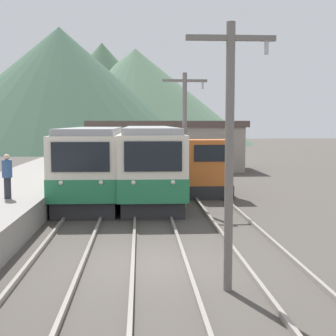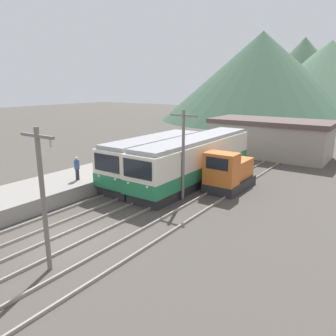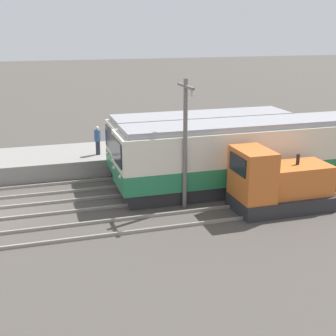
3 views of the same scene
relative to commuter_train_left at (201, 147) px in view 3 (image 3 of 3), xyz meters
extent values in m
plane|color=#47423D|center=(2.60, -10.79, -1.68)|extent=(200.00, 200.00, 0.00)
cube|color=gray|center=(-3.65, -10.79, -1.19)|extent=(4.50, 54.00, 0.98)
cube|color=gray|center=(-0.72, -10.79, -1.61)|extent=(0.10, 60.00, 0.14)
cube|color=gray|center=(0.72, -10.79, -1.61)|extent=(0.10, 60.00, 0.14)
cube|color=gray|center=(2.08, -10.79, -1.61)|extent=(0.10, 60.00, 0.14)
cube|color=gray|center=(3.52, -10.79, -1.61)|extent=(0.10, 60.00, 0.14)
cube|color=#28282B|center=(0.00, 0.01, -1.33)|extent=(2.58, 9.95, 0.70)
cube|color=silver|center=(0.00, 0.01, 0.34)|extent=(2.80, 10.37, 2.63)
cube|color=#267A4C|center=(0.00, 0.01, -0.51)|extent=(2.84, 10.41, 0.95)
cube|color=black|center=(0.00, -5.21, 0.86)|extent=(2.24, 0.06, 1.16)
sphere|color=silver|center=(-0.77, -5.22, -0.14)|extent=(0.18, 0.18, 0.18)
sphere|color=silver|center=(0.77, -5.22, -0.14)|extent=(0.18, 0.18, 0.18)
cube|color=#939399|center=(0.00, 0.01, 1.79)|extent=(2.46, 9.95, 0.28)
cube|color=#28282B|center=(2.80, 1.83, -1.33)|extent=(2.58, 13.75, 0.70)
cube|color=silver|center=(2.80, 1.83, 0.35)|extent=(2.80, 14.32, 2.66)
cube|color=#267A4C|center=(2.80, 1.83, -0.50)|extent=(2.84, 14.36, 0.96)
cube|color=black|center=(2.80, -5.36, 0.88)|extent=(2.24, 0.06, 1.17)
sphere|color=silver|center=(2.03, -5.37, -0.13)|extent=(0.18, 0.18, 0.18)
sphere|color=silver|center=(3.57, -5.37, -0.13)|extent=(0.18, 0.18, 0.18)
cube|color=#939399|center=(2.80, 1.83, 1.82)|extent=(2.46, 13.75, 0.28)
cube|color=#28282B|center=(5.80, 1.85, -1.33)|extent=(2.40, 4.61, 0.70)
cube|color=#D16628|center=(5.80, 0.29, 0.17)|extent=(2.28, 1.47, 2.30)
cube|color=black|center=(5.80, -0.47, 0.68)|extent=(1.68, 0.04, 0.83)
cube|color=#D16628|center=(5.80, 2.59, -0.28)|extent=(1.92, 3.03, 1.40)
cylinder|color=black|center=(5.80, 2.59, 0.67)|extent=(0.16, 0.16, 0.50)
cylinder|color=slate|center=(4.30, -2.44, 1.35)|extent=(0.20, 0.20, 6.07)
cube|color=slate|center=(4.30, -2.44, 4.04)|extent=(2.00, 0.12, 0.12)
cylinder|color=#B2B2B7|center=(5.10, -2.44, 3.84)|extent=(0.10, 0.10, 0.30)
cylinder|color=#282833|center=(-2.73, -5.45, -0.29)|extent=(0.26, 0.26, 0.81)
cylinder|color=#335184|center=(-2.73, -5.45, 0.45)|extent=(0.38, 0.38, 0.66)
sphere|color=beige|center=(-2.73, -5.45, 0.89)|extent=(0.22, 0.22, 0.22)
camera|label=1|loc=(2.28, -23.36, 2.18)|focal=50.00mm
camera|label=2|loc=(15.51, -20.28, 5.93)|focal=35.00mm
camera|label=3|loc=(24.01, -9.23, 6.62)|focal=50.00mm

